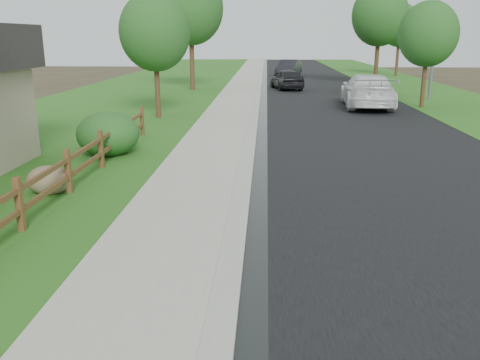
{
  "coord_description": "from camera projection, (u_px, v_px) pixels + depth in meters",
  "views": [
    {
      "loc": [
        0.93,
        -3.48,
        3.57
      ],
      "look_at": [
        0.46,
        5.68,
        0.97
      ],
      "focal_mm": 38.0,
      "sensor_mm": 36.0,
      "label": 1
    }
  ],
  "objects": [
    {
      "name": "road",
      "position": [
        315.0,
        86.0,
        37.77
      ],
      "size": [
        8.0,
        90.0,
        0.02
      ],
      "primitive_type": "cube",
      "color": "black",
      "rests_on": "ground"
    },
    {
      "name": "curb",
      "position": [
        259.0,
        85.0,
        37.96
      ],
      "size": [
        0.4,
        90.0,
        0.12
      ],
      "primitive_type": "cube",
      "color": "gray",
      "rests_on": "ground"
    },
    {
      "name": "wet_gutter",
      "position": [
        264.0,
        86.0,
        37.95
      ],
      "size": [
        0.5,
        90.0,
        0.0
      ],
      "primitive_type": "cube",
      "color": "black",
      "rests_on": "road"
    },
    {
      "name": "sidewalk",
      "position": [
        242.0,
        85.0,
        38.02
      ],
      "size": [
        2.2,
        90.0,
        0.1
      ],
      "primitive_type": "cube",
      "color": "#9E978A",
      "rests_on": "ground"
    },
    {
      "name": "grass_strip",
      "position": [
        216.0,
        85.0,
        38.12
      ],
      "size": [
        1.6,
        90.0,
        0.06
      ],
      "primitive_type": "cube",
      "color": "#275C1A",
      "rests_on": "ground"
    },
    {
      "name": "lawn_near",
      "position": [
        148.0,
        85.0,
        38.38
      ],
      "size": [
        9.0,
        90.0,
        0.04
      ],
      "primitive_type": "cube",
      "color": "#275C1A",
      "rests_on": "ground"
    },
    {
      "name": "verge_far",
      "position": [
        409.0,
        86.0,
        37.43
      ],
      "size": [
        6.0,
        90.0,
        0.04
      ],
      "primitive_type": "cube",
      "color": "#275C1A",
      "rests_on": "ground"
    },
    {
      "name": "ranch_fence",
      "position": [
        46.0,
        184.0,
        10.52
      ],
      "size": [
        0.12,
        16.92,
        1.1
      ],
      "color": "#4A2918",
      "rests_on": "ground"
    },
    {
      "name": "white_suv",
      "position": [
        367.0,
        91.0,
        26.21
      ],
      "size": [
        2.75,
        6.03,
        1.71
      ],
      "primitive_type": "imported",
      "rotation": [
        0.0,
        0.0,
        3.08
      ],
      "color": "silver",
      "rests_on": "road"
    },
    {
      "name": "dark_car_mid",
      "position": [
        287.0,
        79.0,
        35.35
      ],
      "size": [
        2.49,
        4.4,
        1.41
      ],
      "primitive_type": "imported",
      "rotation": [
        0.0,
        0.0,
        3.35
      ],
      "color": "black",
      "rests_on": "road"
    },
    {
      "name": "dark_car_far",
      "position": [
        289.0,
        68.0,
        46.82
      ],
      "size": [
        2.72,
        4.8,
        1.5
      ],
      "primitive_type": "imported",
      "rotation": [
        0.0,
        0.0,
        -0.26
      ],
      "color": "black",
      "rests_on": "road"
    },
    {
      "name": "streetlight",
      "position": [
        435.0,
        5.0,
        27.96
      ],
      "size": [
        2.13,
        0.62,
        9.27
      ],
      "color": "slate",
      "rests_on": "ground"
    },
    {
      "name": "boulder",
      "position": [
        49.0,
        180.0,
        11.8
      ],
      "size": [
        1.04,
        0.78,
        0.69
      ],
      "primitive_type": "ellipsoid",
      "rotation": [
        0.0,
        0.0,
        -0.0
      ],
      "color": "brown",
      "rests_on": "ground"
    },
    {
      "name": "shrub_c",
      "position": [
        108.0,
        134.0,
        15.56
      ],
      "size": [
        2.07,
        2.07,
        1.38
      ],
      "primitive_type": "ellipsoid",
      "rotation": [
        0.0,
        0.0,
        0.09
      ],
      "color": "#224E1B",
      "rests_on": "ground"
    },
    {
      "name": "tree_near_left",
      "position": [
        155.0,
        32.0,
        21.9
      ],
      "size": [
        3.08,
        3.08,
        5.46
      ],
      "color": "#392217",
      "rests_on": "ground"
    },
    {
      "name": "tree_near_right",
      "position": [
        428.0,
        34.0,
        25.34
      ],
      "size": [
        2.95,
        2.95,
        5.31
      ],
      "color": "#392217",
      "rests_on": "ground"
    },
    {
      "name": "tree_mid_left",
      "position": [
        191.0,
        9.0,
        33.42
      ],
      "size": [
        4.32,
        4.32,
        7.72
      ],
      "color": "#392217",
      "rests_on": "ground"
    },
    {
      "name": "tree_mid_right",
      "position": [
        380.0,
        15.0,
        36.3
      ],
      "size": [
        4.0,
        4.0,
        7.25
      ],
      "color": "#392217",
      "rests_on": "ground"
    },
    {
      "name": "tree_far_right",
      "position": [
        400.0,
        25.0,
        46.03
      ],
      "size": [
        3.52,
        3.52,
        6.5
      ],
      "color": "#392217",
      "rests_on": "ground"
    }
  ]
}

